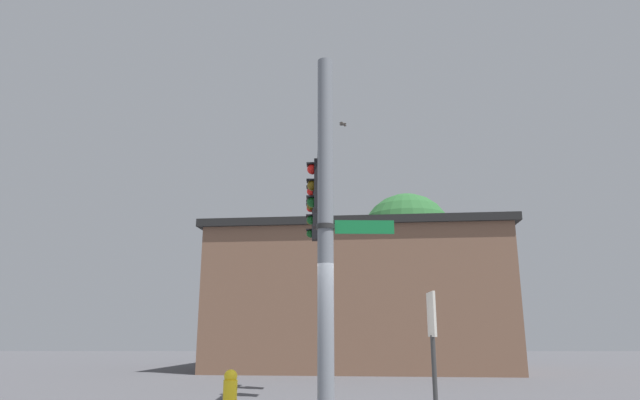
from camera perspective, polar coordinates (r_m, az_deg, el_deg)
signal_pole at (r=8.65m, az=0.59°, el=-3.34°), size 0.26×0.26×6.05m
mast_arm at (r=12.18m, az=0.02°, el=3.79°), size 6.21×0.37×0.17m
traffic_light_nearest_pole at (r=10.95m, az=0.06°, el=1.58°), size 0.54×0.49×1.31m
traffic_light_mid_inner at (r=12.65m, az=-0.17°, el=-0.56°), size 0.54×0.49×1.31m
traffic_light_mid_outer at (r=14.36m, az=-0.34°, el=-2.20°), size 0.54×0.49×1.31m
street_name_sign at (r=8.68m, az=2.60°, el=-2.88°), size 0.30×1.26×0.22m
bird_flying at (r=15.45m, az=2.46°, el=8.06°), size 0.28×0.23×0.07m
storefront_building at (r=23.54m, az=4.19°, el=-10.52°), size 9.87×12.78×5.69m
tree_by_storefront at (r=23.87m, az=9.24°, el=-4.22°), size 4.04×4.04×7.48m
fire_hydrant at (r=9.89m, az=-9.53°, el=-19.68°), size 0.35×0.24×0.82m
historical_marker at (r=9.66m, az=11.85°, el=-13.84°), size 0.60×0.08×2.13m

